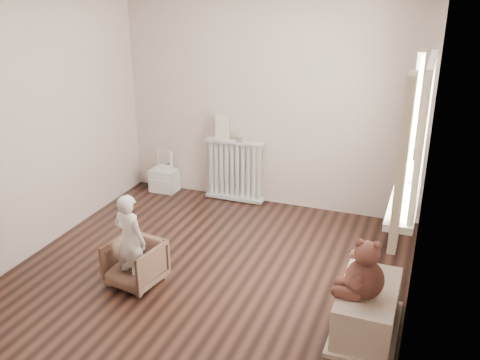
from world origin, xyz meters
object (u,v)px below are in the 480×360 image
(toy_vanity, at_px, (164,171))
(teddy_bear, at_px, (366,263))
(plush_cat, at_px, (408,172))
(toy_bench, at_px, (367,309))
(armchair, at_px, (135,263))
(radiator, at_px, (235,171))
(child, at_px, (130,241))

(toy_vanity, distance_m, teddy_bear, 3.56)
(plush_cat, bearing_deg, toy_bench, -99.60)
(armchair, bearing_deg, teddy_bear, 7.67)
(teddy_bear, relative_size, plush_cat, 1.75)
(radiator, height_order, armchair, radiator)
(radiator, bearing_deg, toy_vanity, -178.22)
(teddy_bear, bearing_deg, radiator, 128.86)
(armchair, xyz_separation_m, plush_cat, (2.20, 1.10, 0.79))
(toy_bench, bearing_deg, child, -177.17)
(toy_vanity, height_order, armchair, toy_vanity)
(teddy_bear, bearing_deg, toy_vanity, 141.01)
(armchair, height_order, toy_bench, armchair)
(plush_cat, bearing_deg, child, -154.43)
(radiator, xyz_separation_m, toy_vanity, (-0.96, -0.03, -0.11))
(radiator, bearing_deg, teddy_bear, -48.84)
(toy_bench, relative_size, teddy_bear, 1.75)
(armchair, distance_m, child, 0.26)
(toy_vanity, bearing_deg, plush_cat, -17.51)
(child, bearing_deg, teddy_bear, -170.92)
(toy_bench, height_order, teddy_bear, teddy_bear)
(teddy_bear, distance_m, plush_cat, 1.22)
(radiator, relative_size, plush_cat, 2.90)
(radiator, bearing_deg, armchair, -94.28)
(toy_vanity, relative_size, armchair, 1.16)
(child, relative_size, plush_cat, 3.31)
(child, height_order, toy_bench, child)
(child, bearing_deg, toy_bench, -167.65)
(child, distance_m, plush_cat, 2.54)
(radiator, distance_m, toy_vanity, 0.97)
(radiator, relative_size, toy_bench, 0.94)
(child, xyz_separation_m, teddy_bear, (2.03, -0.02, 0.21))
(child, relative_size, toy_bench, 1.08)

